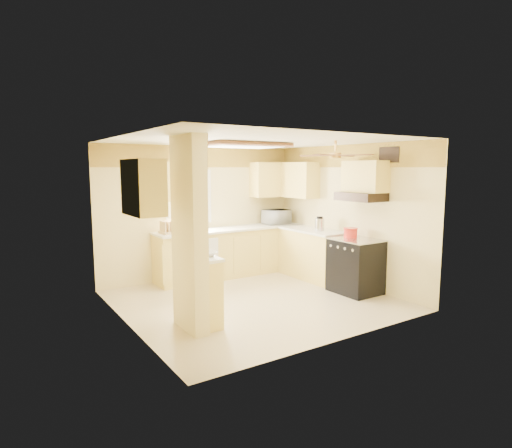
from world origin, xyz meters
TOP-DOWN VIEW (x-y plane):
  - floor at (0.00, 0.00)m, footprint 4.00×4.00m
  - ceiling at (0.00, 0.00)m, footprint 4.00×4.00m
  - wall_back at (0.00, 1.90)m, footprint 4.00×0.00m
  - wall_front at (0.00, -1.90)m, footprint 4.00×0.00m
  - wall_left at (-2.00, 0.00)m, footprint 0.00×3.80m
  - wall_right at (2.00, 0.00)m, footprint 0.00×3.80m
  - wallpaper_border at (0.00, 1.88)m, footprint 4.00×0.02m
  - partition_column at (-1.35, -0.55)m, footprint 0.20×0.70m
  - partition_ledge at (-1.13, -0.55)m, footprint 0.25×0.55m
  - ledge_top at (-1.13, -0.55)m, footprint 0.28×0.58m
  - lower_cabinets_back at (0.50, 1.60)m, footprint 3.00×0.60m
  - lower_cabinets_right at (1.70, 0.60)m, footprint 0.60×1.40m
  - countertop_back at (0.50, 1.59)m, footprint 3.04×0.64m
  - countertop_right at (1.69, 0.60)m, footprint 0.64×1.44m
  - dishwasher_panel at (-0.25, 1.29)m, footprint 0.58×0.02m
  - window at (-0.25, 1.89)m, footprint 0.92×0.02m
  - upper_cab_back_left at (-0.85, 1.72)m, footprint 0.60×0.35m
  - upper_cab_back_right at (1.55, 1.72)m, footprint 0.90×0.35m
  - upper_cab_right at (1.82, 1.25)m, footprint 0.35×1.00m
  - upper_cab_left_wall at (-1.82, -0.25)m, footprint 0.35×0.75m
  - upper_cab_over_stove at (1.82, -0.55)m, footprint 0.35×0.76m
  - stove at (1.67, -0.55)m, footprint 0.68×0.77m
  - range_hood at (1.74, -0.55)m, footprint 0.50×0.76m
  - poster_menu at (-1.24, -0.55)m, footprint 0.02×0.42m
  - poster_nashville at (-1.24, -0.55)m, footprint 0.02×0.42m
  - ceiling_light_panel at (0.10, 0.50)m, footprint 1.35×0.95m
  - ceiling_fan at (1.00, -0.70)m, footprint 1.15×1.15m
  - vent_grate at (1.98, -0.90)m, footprint 0.02×0.40m
  - microwave at (1.57, 1.59)m, footprint 0.54×0.37m
  - bowl at (-1.10, -0.54)m, footprint 0.28×0.28m
  - dutch_oven at (1.71, -0.37)m, footprint 0.25×0.25m
  - kettle at (1.67, 0.37)m, footprint 0.17×0.17m
  - dish_rack at (-0.73, 1.58)m, footprint 0.42×0.33m
  - utensil_crock at (-0.11, 1.70)m, footprint 0.11×0.11m

SIDE VIEW (x-z plane):
  - floor at x=0.00m, z-range 0.00..0.00m
  - dishwasher_panel at x=-0.25m, z-range 0.03..0.83m
  - partition_ledge at x=-1.13m, z-range 0.00..0.90m
  - lower_cabinets_back at x=0.50m, z-range 0.00..0.90m
  - lower_cabinets_right at x=1.70m, z-range 0.00..0.90m
  - stove at x=1.67m, z-range 0.00..0.92m
  - ledge_top at x=-1.13m, z-range 0.90..0.94m
  - countertop_back at x=0.50m, z-range 0.90..0.94m
  - countertop_right at x=1.69m, z-range 0.90..0.94m
  - bowl at x=-1.10m, z-range 0.94..1.00m
  - dutch_oven at x=1.71m, z-range 0.92..1.08m
  - utensil_crock at x=-0.11m, z-range 0.90..1.12m
  - dish_rack at x=-0.73m, z-range 0.91..1.13m
  - kettle at x=1.67m, z-range 0.93..1.20m
  - microwave at x=1.57m, z-range 0.94..1.23m
  - poster_nashville at x=-1.24m, z-range 0.92..1.48m
  - wall_back at x=0.00m, z-range -0.75..3.25m
  - wall_front at x=0.00m, z-range -0.75..3.25m
  - wall_left at x=-2.00m, z-range -0.65..3.15m
  - wall_right at x=2.00m, z-range -0.65..3.15m
  - partition_column at x=-1.35m, z-range 0.00..2.50m
  - window at x=-0.25m, z-range 1.04..2.06m
  - range_hood at x=1.74m, z-range 1.55..1.69m
  - upper_cab_back_left at x=-0.85m, z-range 1.50..2.20m
  - upper_cab_back_right at x=1.55m, z-range 1.50..2.20m
  - upper_cab_right at x=1.82m, z-range 1.50..2.20m
  - upper_cab_left_wall at x=-1.82m, z-range 1.50..2.20m
  - poster_menu at x=-1.24m, z-range 1.57..2.14m
  - upper_cab_over_stove at x=1.82m, z-range 1.69..2.21m
  - ceiling_fan at x=1.00m, z-range 2.16..2.42m
  - wallpaper_border at x=0.00m, z-range 2.10..2.50m
  - vent_grate at x=1.98m, z-range 2.17..2.42m
  - ceiling_light_panel at x=0.10m, z-range 2.42..2.49m
  - ceiling at x=0.00m, z-range 2.50..2.50m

